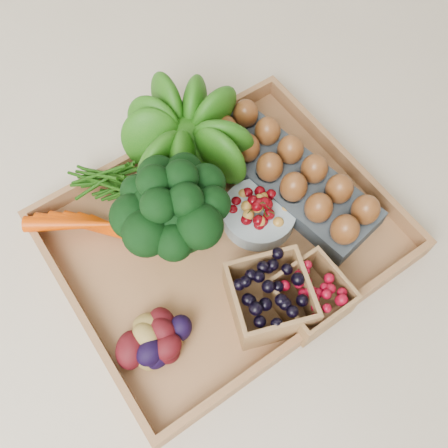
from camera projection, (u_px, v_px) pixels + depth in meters
ground at (224, 240)px, 0.88m from camera, size 4.00×4.00×0.00m
tray at (224, 238)px, 0.88m from camera, size 0.55×0.45×0.01m
carrots at (112, 229)px, 0.85m from camera, size 0.19×0.13×0.04m
lettuce at (187, 133)px, 0.87m from camera, size 0.16×0.16×0.16m
broccoli at (176, 223)px, 0.80m from camera, size 0.18×0.18×0.14m
cherry_bowl at (259, 214)px, 0.87m from camera, size 0.13×0.13×0.03m
egg_carton at (290, 179)px, 0.90m from camera, size 0.17×0.35×0.04m
potatoes at (157, 341)px, 0.75m from camera, size 0.12×0.12×0.07m
punnet_blackberry at (270, 298)px, 0.77m from camera, size 0.15×0.15×0.08m
punnet_raspberry at (311, 297)px, 0.78m from camera, size 0.10×0.10×0.07m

